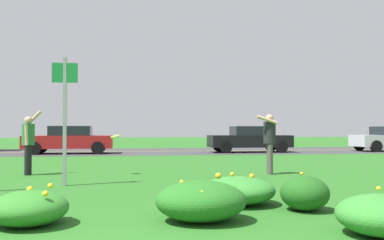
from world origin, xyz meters
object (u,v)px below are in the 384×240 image
at_px(person_thrower_green_shirt, 28,140).
at_px(car_red_center_right, 69,140).
at_px(person_catcher_dark_shirt, 269,138).
at_px(car_black_center_left, 250,139).
at_px(frisbee_lime, 115,136).
at_px(sign_post_by_roadside, 65,108).

distance_m(person_thrower_green_shirt, car_red_center_right, 10.91).
relative_size(person_catcher_dark_shirt, car_black_center_left, 0.37).
relative_size(car_black_center_left, car_red_center_right, 1.00).
bearing_deg(person_thrower_green_shirt, car_black_center_left, 48.98).
relative_size(frisbee_lime, car_black_center_left, 0.06).
height_order(person_catcher_dark_shirt, frisbee_lime, person_catcher_dark_shirt).
bearing_deg(person_thrower_green_shirt, frisbee_lime, -6.82).
relative_size(person_catcher_dark_shirt, frisbee_lime, 6.30).
relative_size(sign_post_by_roadside, car_black_center_left, 0.64).
xyz_separation_m(sign_post_by_roadside, frisbee_lime, (1.05, 2.24, -0.66)).
bearing_deg(person_catcher_dark_shirt, person_thrower_green_shirt, 173.24).
bearing_deg(car_red_center_right, frisbee_lime, -76.59).
distance_m(person_catcher_dark_shirt, car_red_center_right, 13.60).
relative_size(sign_post_by_roadside, person_catcher_dark_shirt, 1.70).
xyz_separation_m(car_black_center_left, car_red_center_right, (-9.78, 0.00, 0.00)).
distance_m(person_thrower_green_shirt, car_black_center_left, 14.45).
height_order(person_thrower_green_shirt, car_red_center_right, person_thrower_green_shirt).
distance_m(car_black_center_left, car_red_center_right, 9.78).
bearing_deg(car_red_center_right, person_thrower_green_shirt, -88.43).
height_order(person_thrower_green_shirt, car_black_center_left, person_thrower_green_shirt).
xyz_separation_m(person_catcher_dark_shirt, car_red_center_right, (-6.95, 11.69, -0.27)).
height_order(sign_post_by_roadside, frisbee_lime, sign_post_by_roadside).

